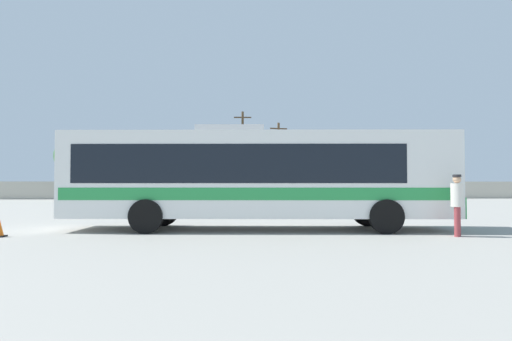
% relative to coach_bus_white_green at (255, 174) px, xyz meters
% --- Properties ---
extents(ground_plane, '(300.00, 300.00, 0.00)m').
position_rel_coach_bus_white_green_xyz_m(ground_plane, '(0.51, 10.64, -1.81)').
color(ground_plane, gray).
extents(perimeter_wall, '(80.00, 0.30, 1.68)m').
position_rel_coach_bus_white_green_xyz_m(perimeter_wall, '(0.51, 28.51, -0.97)').
color(perimeter_wall, '#B2AD9E').
rests_on(perimeter_wall, ground_plane).
extents(coach_bus_white_green, '(12.61, 3.37, 3.39)m').
position_rel_coach_bus_white_green_xyz_m(coach_bus_white_green, '(0.00, 0.00, 0.00)').
color(coach_bus_white_green, white).
rests_on(coach_bus_white_green, ground_plane).
extents(attendant_by_bus_door, '(0.49, 0.49, 1.77)m').
position_rel_coach_bus_white_green_xyz_m(attendant_by_bus_door, '(5.70, -2.26, -0.80)').
color(attendant_by_bus_door, '#99383D').
rests_on(attendant_by_bus_door, ground_plane).
extents(parked_car_leftmost_grey, '(4.51, 2.16, 1.55)m').
position_rel_coach_bus_white_green_xyz_m(parked_car_leftmost_grey, '(-13.09, 24.42, -1.00)').
color(parked_car_leftmost_grey, slate).
rests_on(parked_car_leftmost_grey, ground_plane).
extents(parked_car_second_black, '(4.54, 2.12, 1.48)m').
position_rel_coach_bus_white_green_xyz_m(parked_car_second_black, '(-6.94, 23.98, -1.03)').
color(parked_car_second_black, black).
rests_on(parked_car_second_black, ground_plane).
extents(utility_pole_near, '(1.78, 0.53, 7.67)m').
position_rel_coach_bus_white_green_xyz_m(utility_pole_near, '(3.99, 30.17, 2.20)').
color(utility_pole_near, '#4C3823').
rests_on(utility_pole_near, ground_plane).
extents(utility_pole_far, '(1.80, 0.24, 8.92)m').
position_rel_coach_bus_white_green_xyz_m(utility_pole_far, '(0.35, 31.06, 2.83)').
color(utility_pole_far, '#4C3823').
rests_on(utility_pole_far, ground_plane).
extents(roadside_tree_left, '(5.38, 5.38, 6.51)m').
position_rel_coach_bus_white_green_xyz_m(roadside_tree_left, '(-15.63, 30.58, 2.41)').
color(roadside_tree_left, brown).
rests_on(roadside_tree_left, ground_plane).
extents(roadside_tree_midleft, '(4.81, 4.81, 6.85)m').
position_rel_coach_bus_white_green_xyz_m(roadside_tree_midleft, '(-3.88, 30.52, 2.98)').
color(roadside_tree_midleft, brown).
rests_on(roadside_tree_midleft, ground_plane).
extents(roadside_tree_midright, '(4.89, 4.89, 6.61)m').
position_rel_coach_bus_white_green_xyz_m(roadside_tree_midright, '(7.96, 33.95, 2.71)').
color(roadside_tree_midright, brown).
rests_on(roadside_tree_midright, ground_plane).
extents(roadside_tree_right, '(4.77, 4.77, 7.11)m').
position_rel_coach_bus_white_green_xyz_m(roadside_tree_right, '(22.05, 35.43, 3.26)').
color(roadside_tree_right, brown).
rests_on(roadside_tree_right, ground_plane).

